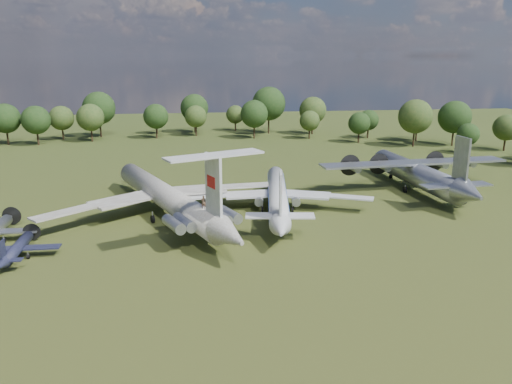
{
  "coord_description": "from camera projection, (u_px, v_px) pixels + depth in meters",
  "views": [
    {
      "loc": [
        -0.61,
        -71.69,
        24.11
      ],
      "look_at": [
        8.7,
        -2.39,
        5.0
      ],
      "focal_mm": 35.0,
      "sensor_mm": 36.0,
      "label": 1
    }
  ],
  "objects": [
    {
      "name": "il62_airliner",
      "position": [
        166.0,
        201.0,
        76.97
      ],
      "size": [
        55.83,
        62.1,
        4.99
      ],
      "primitive_type": null,
      "rotation": [
        0.0,
        0.0,
        0.4
      ],
      "color": "#B4B4B0",
      "rests_on": "ground"
    },
    {
      "name": "small_prop_west",
      "position": [
        17.0,
        251.0,
        61.17
      ],
      "size": [
        10.02,
        13.63,
        1.99
      ],
      "primitive_type": null,
      "rotation": [
        0.0,
        0.0,
        -0.0
      ],
      "color": "black",
      "rests_on": "ground"
    },
    {
      "name": "person_on_il62",
      "position": [
        203.0,
        202.0,
        64.46
      ],
      "size": [
        0.64,
        0.42,
        1.73
      ],
      "primitive_type": "imported",
      "rotation": [
        0.0,
        0.0,
        3.15
      ],
      "color": "brown",
      "rests_on": "il62_airliner"
    },
    {
      "name": "ground",
      "position": [
        197.0,
        222.0,
        74.97
      ],
      "size": [
        300.0,
        300.0,
        0.0
      ],
      "primitive_type": "plane",
      "color": "#203E14",
      "rests_on": "ground"
    },
    {
      "name": "an12_transport",
      "position": [
        416.0,
        177.0,
        91.78
      ],
      "size": [
        38.33,
        42.21,
        5.24
      ],
      "primitive_type": null,
      "rotation": [
        0.0,
        0.0,
        0.07
      ],
      "color": "#96989D",
      "rests_on": "ground"
    },
    {
      "name": "tu104_jet",
      "position": [
        277.0,
        199.0,
        79.89
      ],
      "size": [
        36.22,
        44.75,
        4.06
      ],
      "primitive_type": null,
      "rotation": [
        0.0,
        0.0,
        -0.15
      ],
      "color": "silver",
      "rests_on": "ground"
    }
  ]
}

